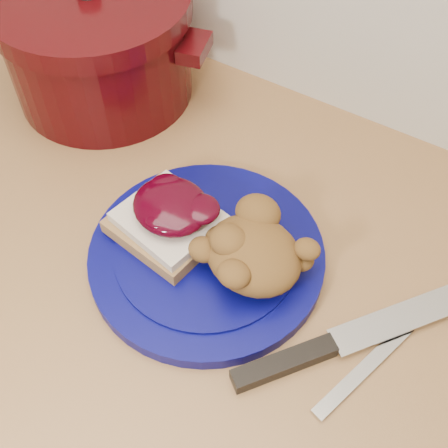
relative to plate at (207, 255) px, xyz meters
The scene contains 8 objects.
base_cabinet 0.48m from the plate, 155.35° to the left, with size 4.00×0.60×0.86m, color beige.
plate is the anchor object (origin of this frame).
sandwich 0.06m from the plate, behind, with size 0.12×0.11×0.05m.
stuffing_mound 0.07m from the plate, ahead, with size 0.11×0.09×0.05m, color brown.
chef_knife 0.16m from the plate, 12.66° to the right, with size 0.19×0.25×0.02m.
butter_knife 0.21m from the plate, ahead, with size 0.18×0.01×0.00m, color silver.
dutch_oven 0.33m from the plate, 148.74° to the left, with size 0.31×0.31×0.16m.
pepper_grinder 0.39m from the plate, 147.30° to the left, with size 0.07×0.07×0.13m.
Camera 1 is at (0.22, 1.20, 1.42)m, focal length 45.00 mm.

